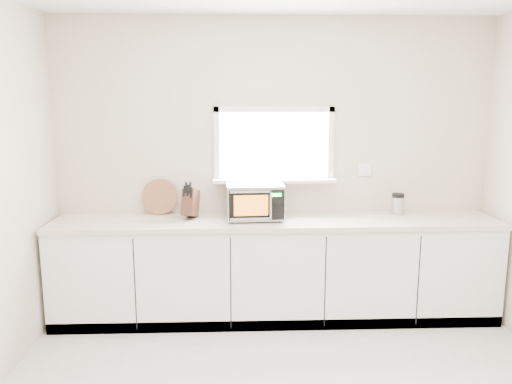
{
  "coord_description": "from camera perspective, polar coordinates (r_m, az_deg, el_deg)",
  "views": [
    {
      "loc": [
        -0.34,
        -2.59,
        1.95
      ],
      "look_at": [
        -0.18,
        1.55,
        1.19
      ],
      "focal_mm": 35.0,
      "sensor_mm": 36.0,
      "label": 1
    }
  ],
  "objects": [
    {
      "name": "cabinets",
      "position": [
        4.56,
        2.24,
        -8.97
      ],
      "size": [
        3.92,
        0.6,
        0.88
      ],
      "primitive_type": "cube",
      "color": "white",
      "rests_on": "ground"
    },
    {
      "name": "back_wall",
      "position": [
        4.64,
        2.04,
        3.1
      ],
      "size": [
        4.0,
        0.17,
        2.7
      ],
      "color": "beige",
      "rests_on": "ground"
    },
    {
      "name": "countertop",
      "position": [
        4.42,
        2.29,
        -3.38
      ],
      "size": [
        3.92,
        0.64,
        0.04
      ],
      "primitive_type": "cube",
      "color": "beige",
      "rests_on": "cabinets"
    },
    {
      "name": "knife_block",
      "position": [
        4.46,
        -7.52,
        -1.18
      ],
      "size": [
        0.17,
        0.25,
        0.33
      ],
      "rotation": [
        0.0,
        0.0,
        -0.26
      ],
      "color": "#462319",
      "rests_on": "countertop"
    },
    {
      "name": "microwave",
      "position": [
        4.39,
        -0.14,
        -0.98
      ],
      "size": [
        0.51,
        0.42,
        0.32
      ],
      "rotation": [
        0.0,
        0.0,
        0.05
      ],
      "color": "black",
      "rests_on": "countertop"
    },
    {
      "name": "coffee_grinder",
      "position": [
        4.75,
        15.89,
        -1.32
      ],
      "size": [
        0.14,
        0.14,
        0.2
      ],
      "rotation": [
        0.0,
        0.0,
        0.24
      ],
      "color": "#A7AAAF",
      "rests_on": "countertop"
    },
    {
      "name": "cutting_board",
      "position": [
        4.67,
        -10.96,
        -0.53
      ],
      "size": [
        0.33,
        0.08,
        0.32
      ],
      "primitive_type": "cylinder",
      "rotation": [
        1.4,
        0.0,
        0.0
      ],
      "color": "#8F5D37",
      "rests_on": "countertop"
    }
  ]
}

